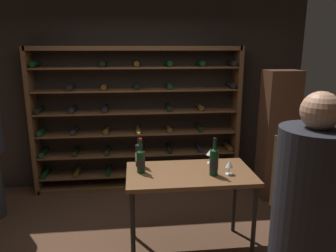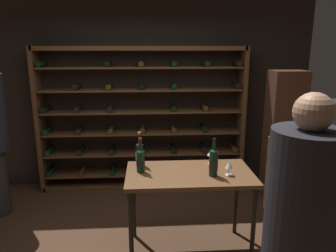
# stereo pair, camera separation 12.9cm
# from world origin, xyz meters

# --- Properties ---
(back_wall) EXTENTS (4.86, 0.10, 2.99)m
(back_wall) POSITION_xyz_m (0.00, 1.98, 1.50)
(back_wall) COLOR black
(back_wall) RESTS_ON ground
(wine_rack) EXTENTS (2.98, 0.32, 2.08)m
(wine_rack) POSITION_xyz_m (-0.08, 1.77, 1.03)
(wine_rack) COLOR brown
(wine_rack) RESTS_ON ground
(tasting_table) EXTENTS (1.24, 0.69, 0.87)m
(tasting_table) POSITION_xyz_m (0.41, 0.14, 0.78)
(tasting_table) COLOR brown
(tasting_table) RESTS_ON ground
(person_bystander_dark_jacket) EXTENTS (0.43, 0.43, 1.84)m
(person_bystander_dark_jacket) POSITION_xyz_m (0.91, -1.12, 1.01)
(person_bystander_dark_jacket) COLOR #262626
(person_bystander_dark_jacket) RESTS_ON ground
(display_cabinet) EXTENTS (0.44, 0.36, 1.78)m
(display_cabinet) POSITION_xyz_m (1.82, 1.25, 0.89)
(display_cabinet) COLOR #4C2D1E
(display_cabinet) RESTS_ON ground
(wine_bottle_red_label) EXTENTS (0.08, 0.08, 0.37)m
(wine_bottle_red_label) POSITION_xyz_m (0.62, 0.04, 1.01)
(wine_bottle_red_label) COLOR black
(wine_bottle_red_label) RESTS_ON tasting_table
(wine_bottle_green_slim) EXTENTS (0.08, 0.08, 0.35)m
(wine_bottle_green_slim) POSITION_xyz_m (-0.07, 0.18, 0.99)
(wine_bottle_green_slim) COLOR black
(wine_bottle_green_slim) RESTS_ON tasting_table
(wine_bottle_black_capsule) EXTENTS (0.08, 0.08, 0.36)m
(wine_bottle_black_capsule) POSITION_xyz_m (-0.08, 0.36, 1.00)
(wine_bottle_black_capsule) COLOR black
(wine_bottle_black_capsule) RESTS_ON tasting_table
(wine_glass_stemmed_left) EXTENTS (0.07, 0.07, 0.14)m
(wine_glass_stemmed_left) POSITION_xyz_m (0.78, 0.04, 0.97)
(wine_glass_stemmed_left) COLOR silver
(wine_glass_stemmed_left) RESTS_ON tasting_table
(wine_glass_stemmed_center) EXTENTS (0.09, 0.09, 0.15)m
(wine_glass_stemmed_center) POSITION_xyz_m (0.67, 0.36, 0.99)
(wine_glass_stemmed_center) COLOR silver
(wine_glass_stemmed_center) RESTS_ON tasting_table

